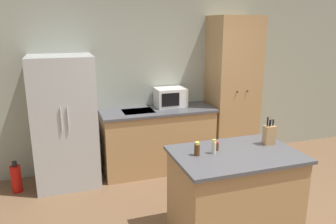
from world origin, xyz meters
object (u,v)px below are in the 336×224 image
at_px(refrigerator, 65,122).
at_px(spice_bottle_tall_dark, 214,147).
at_px(spice_bottle_short_red, 217,146).
at_px(fire_extinguisher, 16,178).
at_px(microwave, 170,97).
at_px(knife_block, 269,135).
at_px(spice_bottle_amber_oil, 197,149).
at_px(pantry_cabinet, 232,91).

xyz_separation_m(refrigerator, spice_bottle_tall_dark, (1.35, -1.72, 0.11)).
bearing_deg(spice_bottle_short_red, fire_extinguisher, 142.61).
distance_m(refrigerator, fire_extinguisher, 0.96).
height_order(microwave, knife_block, knife_block).
bearing_deg(spice_bottle_amber_oil, knife_block, 2.87).
xyz_separation_m(refrigerator, spice_bottle_short_red, (1.42, -1.65, 0.08)).
relative_size(microwave, knife_block, 1.49).
bearing_deg(spice_bottle_amber_oil, refrigerator, 124.60).
distance_m(pantry_cabinet, spice_bottle_short_red, 2.05).
xyz_separation_m(knife_block, spice_bottle_amber_oil, (-0.84, -0.04, -0.04)).
bearing_deg(pantry_cabinet, microwave, 174.11).
height_order(refrigerator, microwave, refrigerator).
bearing_deg(pantry_cabinet, spice_bottle_amber_oil, -127.61).
bearing_deg(spice_bottle_short_red, microwave, 86.02).
bearing_deg(pantry_cabinet, knife_block, -106.83).
height_order(pantry_cabinet, microwave, pantry_cabinet).
xyz_separation_m(microwave, knife_block, (0.47, -1.82, -0.05)).
relative_size(pantry_cabinet, spice_bottle_short_red, 24.63).
relative_size(spice_bottle_tall_dark, spice_bottle_short_red, 1.57).
relative_size(microwave, spice_bottle_short_red, 4.87).
relative_size(spice_bottle_amber_oil, fire_extinguisher, 0.32).
xyz_separation_m(pantry_cabinet, fire_extinguisher, (-3.20, -0.12, -0.94)).
bearing_deg(knife_block, fire_extinguisher, 149.11).
xyz_separation_m(spice_bottle_short_red, spice_bottle_amber_oil, (-0.24, -0.05, 0.02)).
bearing_deg(fire_extinguisher, pantry_cabinet, 2.07).
xyz_separation_m(spice_bottle_short_red, fire_extinguisher, (-2.08, 1.59, -0.77)).
relative_size(spice_bottle_tall_dark, spice_bottle_amber_oil, 1.06).
height_order(spice_bottle_amber_oil, fire_extinguisher, spice_bottle_amber_oil).
bearing_deg(spice_bottle_amber_oil, spice_bottle_tall_dark, -3.68).
bearing_deg(spice_bottle_amber_oil, fire_extinguisher, 138.24).
bearing_deg(fire_extinguisher, refrigerator, 5.38).
bearing_deg(spice_bottle_short_red, pantry_cabinet, 56.81).
relative_size(pantry_cabinet, spice_bottle_tall_dark, 15.72).
xyz_separation_m(microwave, spice_bottle_short_red, (-0.13, -1.81, -0.12)).
distance_m(refrigerator, spice_bottle_short_red, 2.18).
distance_m(pantry_cabinet, knife_block, 1.80).
bearing_deg(microwave, pantry_cabinet, -5.89).
relative_size(microwave, spice_bottle_tall_dark, 3.11).
distance_m(pantry_cabinet, fire_extinguisher, 3.34).
relative_size(refrigerator, spice_bottle_short_red, 19.10).
height_order(spice_bottle_tall_dark, fire_extinguisher, spice_bottle_tall_dark).
distance_m(refrigerator, pantry_cabinet, 2.55).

